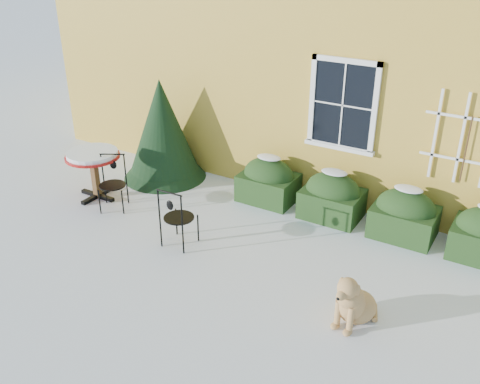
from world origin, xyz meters
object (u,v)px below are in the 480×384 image
Objects in this scene: patio_chair_near at (177,217)px; patio_chair_far at (113,183)px; bistro_table at (93,160)px; dog at (353,303)px; evergreen_shrub at (163,139)px.

patio_chair_near is 1.88m from patio_chair_far.
bistro_table reaches higher than dog.
bistro_table is (-0.53, -1.44, -0.04)m from evergreen_shrub.
bistro_table is at bearing -15.77° from patio_chair_near.
patio_chair_far is at bearing -12.75° from bistro_table.
dog is at bearing -9.96° from bistro_table.
evergreen_shrub is 1.61m from patio_chair_far.
evergreen_shrub is at bearing 62.06° from patio_chair_far.
dog is at bearing -39.42° from patio_chair_far.
patio_chair_far is 1.16× the size of dog.
patio_chair_far is (0.59, -0.13, -0.29)m from bistro_table.
evergreen_shrub reaches higher than dog.
patio_chair_near is at bearing -13.73° from bistro_table.
dog is (5.02, -2.42, -0.51)m from evergreen_shrub.
patio_chair_far is at bearing -178.80° from dog.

